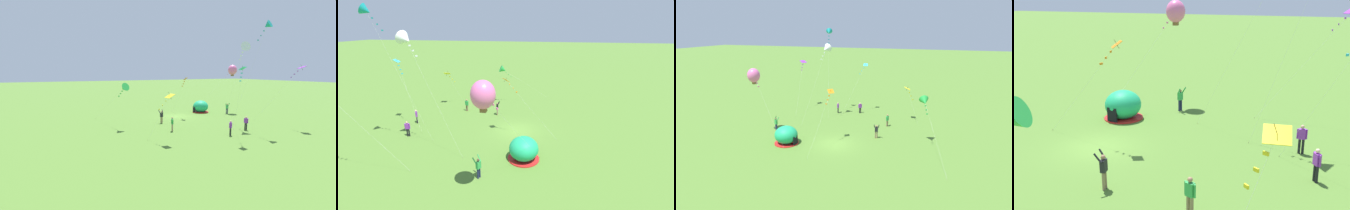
{
  "view_description": "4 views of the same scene",
  "coord_description": "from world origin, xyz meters",
  "views": [
    {
      "loc": [
        17.04,
        31.4,
        7.17
      ],
      "look_at": [
        3.56,
        3.95,
        2.61
      ],
      "focal_mm": 24.0,
      "sensor_mm": 36.0,
      "label": 1
    },
    {
      "loc": [
        -22.93,
        -3.24,
        11.31
      ],
      "look_at": [
        1.78,
        1.61,
        2.38
      ],
      "focal_mm": 24.0,
      "sensor_mm": 36.0,
      "label": 2
    },
    {
      "loc": [
        9.82,
        -26.35,
        13.08
      ],
      "look_at": [
        -0.33,
        4.48,
        3.52
      ],
      "focal_mm": 28.0,
      "sensor_mm": 36.0,
      "label": 3
    },
    {
      "loc": [
        18.27,
        12.87,
        8.79
      ],
      "look_at": [
        -0.12,
        5.4,
        3.16
      ],
      "focal_mm": 42.0,
      "sensor_mm": 36.0,
      "label": 4
    }
  ],
  "objects": [
    {
      "name": "kite_yellow",
      "position": [
        7.13,
        11.26,
        4.52
      ],
      "size": [
        2.37,
        1.89,
        5.13
      ],
      "color": "silver",
      "rests_on": "ground"
    },
    {
      "name": "kite_white",
      "position": [
        -4.62,
        9.32,
        10.17
      ],
      "size": [
        2.66,
        6.19,
        10.95
      ],
      "color": "silver",
      "rests_on": "ground"
    },
    {
      "name": "person_near_tent",
      "position": [
        -3.58,
        11.31,
        0.96
      ],
      "size": [
        0.31,
        0.58,
        1.72
      ],
      "color": "black",
      "rests_on": "ground"
    },
    {
      "name": "person_strolling",
      "position": [
        -0.21,
        12.33,
        0.96
      ],
      "size": [
        0.5,
        0.41,
        1.72
      ],
      "color": "black",
      "rests_on": "ground"
    },
    {
      "name": "person_far_back",
      "position": [
        4.87,
        7.78,
        0.96
      ],
      "size": [
        0.35,
        0.56,
        1.72
      ],
      "color": "#8C7251",
      "rests_on": "ground"
    },
    {
      "name": "kite_purple",
      "position": [
        -10.38,
        13.1,
        7.44
      ],
      "size": [
        1.89,
        6.48,
        8.12
      ],
      "color": "silver",
      "rests_on": "ground"
    },
    {
      "name": "popup_tent",
      "position": [
        -5.53,
        -1.43,
        1.0
      ],
      "size": [
        2.81,
        2.81,
        2.1
      ],
      "color": "#1EAD6B",
      "rests_on": "ground"
    },
    {
      "name": "person_with_toddler",
      "position": [
        4.25,
        3.27,
        1.0
      ],
      "size": [
        0.67,
        0.54,
        1.89
      ],
      "color": "#8C7251",
      "rests_on": "ground"
    },
    {
      "name": "ground_plane",
      "position": [
        0.0,
        0.0,
        0.0
      ],
      "size": [
        300.0,
        300.0,
        0.0
      ],
      "primitive_type": "plane",
      "color": "#517A2D"
    },
    {
      "name": "kite_teal",
      "position": [
        -5.26,
        12.18,
        12.48
      ],
      "size": [
        1.82,
        4.66,
        13.08
      ],
      "color": "silver",
      "rests_on": "ground"
    },
    {
      "name": "kite_orange",
      "position": [
        -0.87,
        0.81,
        5.72
      ],
      "size": [
        1.05,
        6.07,
        6.32
      ],
      "color": "silver",
      "rests_on": "ground"
    },
    {
      "name": "kite_cyan",
      "position": [
        -0.07,
        13.83,
        7.09
      ],
      "size": [
        3.15,
        4.19,
        7.78
      ],
      "color": "silver",
      "rests_on": "ground"
    },
    {
      "name": "kite_green",
      "position": [
        9.57,
        3.57,
        5.11
      ],
      "size": [
        3.34,
        8.23,
        5.79
      ],
      "color": "silver",
      "rests_on": "ground"
    },
    {
      "name": "kite_pink",
      "position": [
        -10.77,
        0.53,
        7.46
      ],
      "size": [
        6.46,
        4.14,
        8.36
      ],
      "color": "silver",
      "rests_on": "ground"
    },
    {
      "name": "person_arms_raised",
      "position": [
        -8.87,
        1.7,
        1.0
      ],
      "size": [
        0.72,
        0.63,
        1.89
      ],
      "color": "#1E2347",
      "rests_on": "ground"
    }
  ]
}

